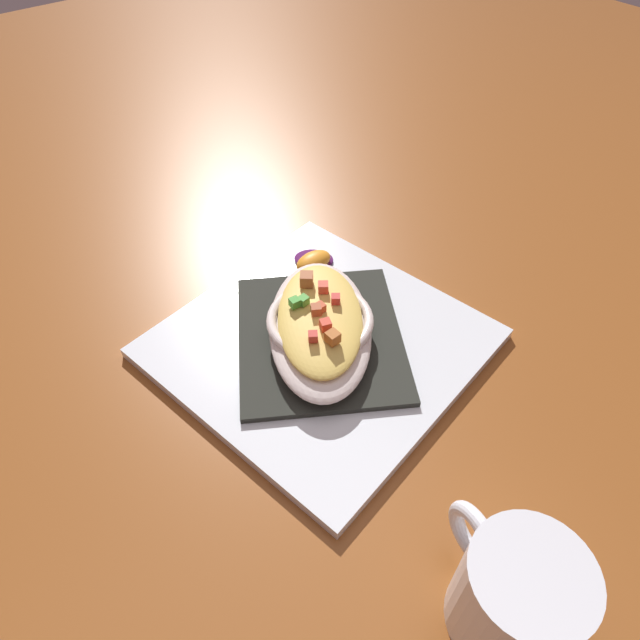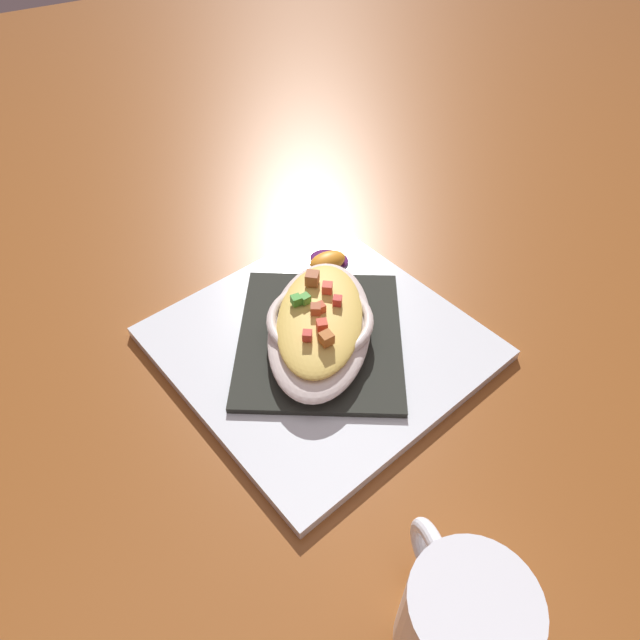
% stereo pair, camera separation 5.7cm
% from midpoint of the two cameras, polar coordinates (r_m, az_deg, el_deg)
% --- Properties ---
extents(ground_plane, '(2.60, 2.60, 0.00)m').
position_cam_midpoint_polar(ground_plane, '(0.60, 2.71, -2.91)').
color(ground_plane, brown).
extents(square_plate, '(0.35, 0.35, 0.01)m').
position_cam_midpoint_polar(square_plate, '(0.60, 2.73, -2.53)').
color(square_plate, white).
rests_on(square_plate, ground_plane).
extents(folded_napkin, '(0.25, 0.26, 0.01)m').
position_cam_midpoint_polar(folded_napkin, '(0.59, 2.77, -1.92)').
color(folded_napkin, '#2A2C26').
rests_on(folded_napkin, square_plate).
extents(gratin_dish, '(0.20, 0.22, 0.05)m').
position_cam_midpoint_polar(gratin_dish, '(0.57, 2.84, -0.43)').
color(gratin_dish, silver).
rests_on(gratin_dish, folded_napkin).
extents(orange_garnish, '(0.06, 0.06, 0.02)m').
position_cam_midpoint_polar(orange_garnish, '(0.67, 3.26, 5.96)').
color(orange_garnish, '#4F1A54').
rests_on(orange_garnish, square_plate).
extents(coffee_mug, '(0.09, 0.12, 0.09)m').
position_cam_midpoint_polar(coffee_mug, '(0.45, 18.27, -27.70)').
color(coffee_mug, white).
rests_on(coffee_mug, ground_plane).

